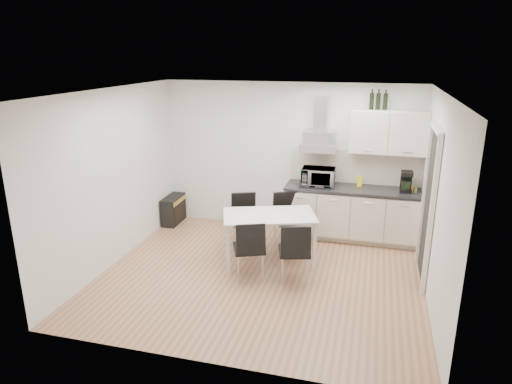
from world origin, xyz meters
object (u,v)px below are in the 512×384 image
(dining_table, at_px, (269,220))
(floor_speaker, at_px, (233,215))
(chair_far_right, at_px, (288,220))
(chair_far_left, at_px, (245,222))
(guitar_amp, at_px, (173,210))
(kitchenette, at_px, (355,192))
(chair_near_left, at_px, (249,249))
(chair_near_right, at_px, (294,252))

(dining_table, bearing_deg, floor_speaker, 107.08)
(floor_speaker, bearing_deg, chair_far_right, -8.62)
(chair_far_left, height_order, guitar_amp, chair_far_left)
(kitchenette, distance_m, chair_near_left, 2.29)
(dining_table, distance_m, floor_speaker, 1.77)
(chair_far_left, relative_size, chair_far_right, 1.00)
(floor_speaker, bearing_deg, kitchenette, 19.23)
(chair_near_right, xyz_separation_m, guitar_amp, (-2.59, 1.67, -0.18))
(chair_near_left, height_order, guitar_amp, chair_near_left)
(kitchenette, relative_size, floor_speaker, 8.13)
(dining_table, height_order, chair_far_left, chair_far_left)
(dining_table, relative_size, floor_speaker, 4.98)
(chair_far_left, relative_size, floor_speaker, 2.84)
(chair_near_right, bearing_deg, guitar_amp, 131.86)
(dining_table, xyz_separation_m, chair_far_right, (0.17, 0.63, -0.23))
(chair_near_left, bearing_deg, floor_speaker, 90.84)
(chair_far_left, distance_m, chair_near_right, 1.37)
(chair_near_left, xyz_separation_m, floor_speaker, (-0.86, 1.99, -0.29))
(kitchenette, xyz_separation_m, chair_near_right, (-0.70, -1.76, -0.39))
(chair_far_left, xyz_separation_m, floor_speaker, (-0.51, 0.97, -0.29))
(chair_far_left, height_order, chair_near_right, same)
(kitchenette, xyz_separation_m, chair_far_left, (-1.68, -0.81, -0.39))
(kitchenette, height_order, dining_table, kitchenette)
(chair_far_right, distance_m, guitar_amp, 2.33)
(kitchenette, height_order, chair_near_left, kitchenette)
(chair_far_left, distance_m, floor_speaker, 1.13)
(chair_near_left, relative_size, floor_speaker, 2.84)
(kitchenette, height_order, floor_speaker, kitchenette)
(dining_table, bearing_deg, guitar_amp, 132.76)
(dining_table, xyz_separation_m, chair_near_left, (-0.14, -0.62, -0.23))
(dining_table, distance_m, guitar_amp, 2.42)
(kitchenette, distance_m, chair_far_right, 1.23)
(dining_table, height_order, chair_far_right, chair_far_right)
(chair_near_left, bearing_deg, guitar_amp, 115.80)
(dining_table, distance_m, chair_far_left, 0.68)
(chair_far_left, xyz_separation_m, chair_near_right, (0.98, -0.95, 0.00))
(chair_far_right, bearing_deg, floor_speaker, -61.16)
(dining_table, bearing_deg, chair_near_right, -67.85)
(kitchenette, height_order, chair_near_right, kitchenette)
(chair_far_right, xyz_separation_m, chair_near_left, (-0.31, -1.25, 0.00))
(chair_near_right, distance_m, guitar_amp, 3.09)
(chair_near_right, height_order, floor_speaker, chair_near_right)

